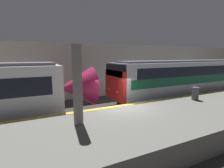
{
  "coord_description": "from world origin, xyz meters",
  "views": [
    {
      "loc": [
        -5.07,
        -8.88,
        3.98
      ],
      "look_at": [
        -0.16,
        0.93,
        2.21
      ],
      "focal_mm": 28.0,
      "sensor_mm": 36.0,
      "label": 1
    }
  ],
  "objects": [
    {
      "name": "station_rear_barrier",
      "position": [
        0.0,
        6.93,
        2.56
      ],
      "size": [
        50.0,
        0.15,
        5.12
      ],
      "color": "#B2AD9E",
      "rests_on": "ground"
    },
    {
      "name": "ground_plane",
      "position": [
        0.0,
        0.0,
        0.0
      ],
      "size": [
        120.0,
        120.0,
        0.0
      ],
      "primitive_type": "plane",
      "color": "#33302D"
    },
    {
      "name": "support_pillar_near",
      "position": [
        -3.13,
        -1.77,
        2.76
      ],
      "size": [
        0.4,
        0.4,
        3.41
      ],
      "color": "slate",
      "rests_on": "platform"
    },
    {
      "name": "platform",
      "position": [
        0.0,
        -2.49,
        0.53
      ],
      "size": [
        40.0,
        4.99,
        1.07
      ],
      "color": "slate",
      "rests_on": "ground"
    },
    {
      "name": "train_boxy",
      "position": [
        8.93,
        2.33,
        1.85
      ],
      "size": [
        16.6,
        2.93,
        3.59
      ],
      "color": "black",
      "rests_on": "ground"
    },
    {
      "name": "trash_bin",
      "position": [
        5.07,
        -1.14,
        1.48
      ],
      "size": [
        0.44,
        0.44,
        0.85
      ],
      "color": "#4C4C51",
      "rests_on": "platform"
    }
  ]
}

